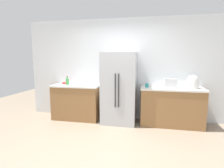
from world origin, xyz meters
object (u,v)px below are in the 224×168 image
toaster (170,83)px  bottle_a (67,81)px  rice_cooker (193,82)px  cup_a (92,83)px  cup_b (147,85)px  refrigerator (119,88)px  bowl_a (65,83)px

toaster → bottle_a: 2.61m
rice_cooker → bottle_a: 3.11m
cup_a → cup_b: size_ratio=0.89×
toaster → rice_cooker: rice_cooker is taller
refrigerator → bottle_a: bearing=-179.8°
rice_cooker → bowl_a: rice_cooker is taller
toaster → cup_b: toaster is taller
toaster → bowl_a: bearing=178.4°
rice_cooker → cup_a: rice_cooker is taller
refrigerator → cup_b: (0.67, 0.02, 0.09)m
cup_b → toaster: bearing=5.9°
rice_cooker → cup_a: bearing=177.7°
refrigerator → toaster: refrigerator is taller
toaster → bottle_a: size_ratio=1.21×
toaster → cup_a: size_ratio=3.34×
bottle_a → cup_b: (2.06, 0.02, -0.04)m
refrigerator → cup_a: size_ratio=21.03×
refrigerator → bottle_a: refrigerator is taller
rice_cooker → cup_b: rice_cooker is taller
toaster → cup_b: 0.56m
bottle_a → cup_a: (0.60, 0.21, -0.05)m
rice_cooker → cup_b: bearing=-175.0°
bowl_a → cup_a: bearing=4.6°
cup_a → refrigerator: bearing=-15.0°
refrigerator → cup_a: refrigerator is taller
bottle_a → cup_a: 0.63m
bottle_a → cup_a: size_ratio=2.77×
toaster → bowl_a: toaster is taller
rice_cooker → bowl_a: (-3.24, 0.04, -0.12)m
toaster → cup_a: (-2.01, 0.14, -0.07)m
refrigerator → rice_cooker: size_ratio=5.69×
refrigerator → rice_cooker: bearing=3.6°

